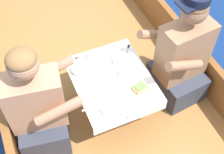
% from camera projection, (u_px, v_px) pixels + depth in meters
% --- Properties ---
extents(ground_plane, '(60.00, 60.00, 0.00)m').
position_uv_depth(ground_plane, '(107.00, 115.00, 3.03)').
color(ground_plane, navy).
extents(boat_deck, '(1.77, 3.67, 0.31)m').
position_uv_depth(boat_deck, '(107.00, 107.00, 2.91)').
color(boat_deck, '#9E6B38').
rests_on(boat_deck, ground_plane).
extents(gunwale_port, '(0.06, 3.67, 0.36)m').
position_uv_depth(gunwale_port, '(6.00, 120.00, 2.44)').
color(gunwale_port, brown).
rests_on(gunwale_port, boat_deck).
extents(gunwale_starboard, '(0.06, 3.67, 0.36)m').
position_uv_depth(gunwale_starboard, '(192.00, 56.00, 2.86)').
color(gunwale_starboard, brown).
rests_on(gunwale_starboard, boat_deck).
extents(cockpit_table, '(0.58, 0.70, 0.41)m').
position_uv_depth(cockpit_table, '(112.00, 83.00, 2.44)').
color(cockpit_table, '#B2B2B7').
rests_on(cockpit_table, boat_deck).
extents(person_port, '(0.57, 0.51, 0.98)m').
position_uv_depth(person_port, '(38.00, 108.00, 2.25)').
color(person_port, '#333847').
rests_on(person_port, boat_deck).
extents(person_starboard, '(0.55, 0.48, 1.06)m').
position_uv_depth(person_starboard, '(181.00, 59.00, 2.51)').
color(person_starboard, '#333847').
rests_on(person_starboard, boat_deck).
extents(plate_sandwich, '(0.18, 0.18, 0.01)m').
position_uv_depth(plate_sandwich, '(140.00, 90.00, 2.33)').
color(plate_sandwich, white).
rests_on(plate_sandwich, cockpit_table).
extents(plate_bread, '(0.20, 0.20, 0.01)m').
position_uv_depth(plate_bread, '(101.00, 92.00, 2.31)').
color(plate_bread, white).
rests_on(plate_bread, cockpit_table).
extents(sandwich, '(0.12, 0.10, 0.05)m').
position_uv_depth(sandwich, '(140.00, 87.00, 2.30)').
color(sandwich, tan).
rests_on(sandwich, plate_sandwich).
extents(bowl_port_near, '(0.15, 0.15, 0.04)m').
position_uv_depth(bowl_port_near, '(81.00, 69.00, 2.43)').
color(bowl_port_near, white).
rests_on(bowl_port_near, cockpit_table).
extents(bowl_starboard_near, '(0.14, 0.14, 0.04)m').
position_uv_depth(bowl_starboard_near, '(121.00, 60.00, 2.49)').
color(bowl_starboard_near, white).
rests_on(bowl_starboard_near, cockpit_table).
extents(coffee_cup_port, '(0.10, 0.07, 0.06)m').
position_uv_depth(coffee_cup_port, '(92.00, 55.00, 2.51)').
color(coffee_cup_port, white).
rests_on(coffee_cup_port, cockpit_table).
extents(coffee_cup_starboard, '(0.10, 0.07, 0.07)m').
position_uv_depth(coffee_cup_starboard, '(123.00, 74.00, 2.38)').
color(coffee_cup_starboard, white).
rests_on(coffee_cup_starboard, cockpit_table).
extents(coffee_cup_center, '(0.09, 0.06, 0.05)m').
position_uv_depth(coffee_cup_center, '(106.00, 111.00, 2.19)').
color(coffee_cup_center, white).
rests_on(coffee_cup_center, cockpit_table).
extents(utensil_fork_starboard, '(0.12, 0.14, 0.00)m').
position_uv_depth(utensil_fork_starboard, '(127.00, 51.00, 2.58)').
color(utensil_fork_starboard, silver).
rests_on(utensil_fork_starboard, cockpit_table).
extents(utensil_spoon_port, '(0.17, 0.04, 0.01)m').
position_uv_depth(utensil_spoon_port, '(96.00, 104.00, 2.25)').
color(utensil_spoon_port, silver).
rests_on(utensil_spoon_port, cockpit_table).
extents(utensil_knife_starboard, '(0.02, 0.17, 0.00)m').
position_uv_depth(utensil_knife_starboard, '(124.00, 108.00, 2.23)').
color(utensil_knife_starboard, silver).
rests_on(utensil_knife_starboard, cockpit_table).
extents(utensil_fork_port, '(0.17, 0.07, 0.00)m').
position_uv_depth(utensil_fork_port, '(72.00, 62.00, 2.50)').
color(utensil_fork_port, silver).
rests_on(utensil_fork_port, cockpit_table).
extents(utensil_knife_port, '(0.14, 0.11, 0.00)m').
position_uv_depth(utensil_knife_port, '(98.00, 79.00, 2.39)').
color(utensil_knife_port, silver).
rests_on(utensil_knife_port, cockpit_table).
extents(utensil_spoon_starboard, '(0.04, 0.17, 0.01)m').
position_uv_depth(utensil_spoon_starboard, '(135.00, 70.00, 2.45)').
color(utensil_spoon_starboard, silver).
rests_on(utensil_spoon_starboard, cockpit_table).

